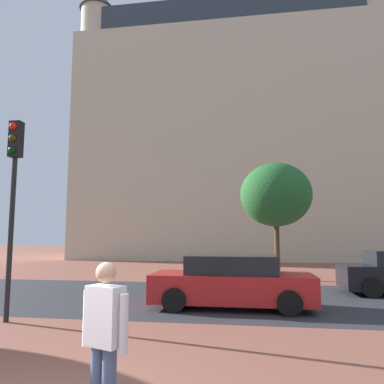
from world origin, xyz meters
The scene contains 7 objects.
ground_plane centered at (0.00, 10.00, 0.00)m, with size 120.00×120.00×0.00m, color brown.
street_asphalt_strip centered at (0.00, 8.98, 0.00)m, with size 120.00×7.33×0.00m, color #2D2D33.
landmark_building centered at (0.55, 30.72, 11.79)m, with size 27.26×10.62×36.40m.
person_skater centered at (0.99, 0.45, 0.96)m, with size 0.57×0.38×1.73m.
car_red centered at (1.98, 7.37, 0.70)m, with size 4.50×2.04×1.46m.
traffic_light_pole centered at (-3.17, 4.77, 3.36)m, with size 0.28×0.34×4.83m.
tree_curb_far centered at (3.74, 14.56, 3.93)m, with size 3.36×3.36×5.45m.
Camera 1 is at (2.52, -3.44, 2.01)m, focal length 34.92 mm.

